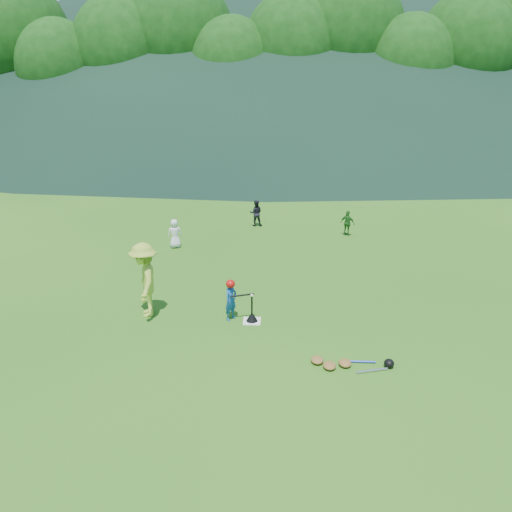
{
  "coord_description": "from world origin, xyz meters",
  "views": [
    {
      "loc": [
        0.59,
        -11.54,
        5.97
      ],
      "look_at": [
        0.0,
        2.5,
        0.9
      ],
      "focal_mm": 35.0,
      "sensor_mm": 36.0,
      "label": 1
    }
  ],
  "objects_px": {
    "fielder_c": "(347,223)",
    "home_plate": "(252,321)",
    "fielder_a": "(175,234)",
    "equipment_pile": "(345,363)",
    "fielder_b": "(256,213)",
    "batter_child": "(231,300)",
    "batting_tee": "(252,317)",
    "adult_coach": "(145,280)"
  },
  "relations": [
    {
      "from": "batter_child",
      "to": "fielder_c",
      "type": "xyz_separation_m",
      "value": [
        3.96,
        7.44,
        -0.03
      ]
    },
    {
      "from": "batter_child",
      "to": "adult_coach",
      "type": "xyz_separation_m",
      "value": [
        -2.25,
        0.16,
        0.46
      ]
    },
    {
      "from": "fielder_c",
      "to": "batting_tee",
      "type": "xyz_separation_m",
      "value": [
        -3.41,
        -7.56,
        -0.38
      ]
    },
    {
      "from": "batter_child",
      "to": "fielder_a",
      "type": "bearing_deg",
      "value": 59.36
    },
    {
      "from": "batter_child",
      "to": "equipment_pile",
      "type": "bearing_deg",
      "value": -93.4
    },
    {
      "from": "fielder_b",
      "to": "batting_tee",
      "type": "relative_size",
      "value": 1.62
    },
    {
      "from": "adult_coach",
      "to": "fielder_c",
      "type": "relative_size",
      "value": 1.97
    },
    {
      "from": "batter_child",
      "to": "fielder_a",
      "type": "distance_m",
      "value": 6.24
    },
    {
      "from": "fielder_c",
      "to": "home_plate",
      "type": "bearing_deg",
      "value": 96.46
    },
    {
      "from": "home_plate",
      "to": "batting_tee",
      "type": "relative_size",
      "value": 0.66
    },
    {
      "from": "batter_child",
      "to": "fielder_c",
      "type": "height_order",
      "value": "batter_child"
    },
    {
      "from": "home_plate",
      "to": "adult_coach",
      "type": "relative_size",
      "value": 0.23
    },
    {
      "from": "fielder_a",
      "to": "equipment_pile",
      "type": "height_order",
      "value": "fielder_a"
    },
    {
      "from": "adult_coach",
      "to": "fielder_b",
      "type": "height_order",
      "value": "adult_coach"
    },
    {
      "from": "adult_coach",
      "to": "batter_child",
      "type": "bearing_deg",
      "value": 72.12
    },
    {
      "from": "fielder_c",
      "to": "batting_tee",
      "type": "height_order",
      "value": "fielder_c"
    },
    {
      "from": "home_plate",
      "to": "fielder_a",
      "type": "height_order",
      "value": "fielder_a"
    },
    {
      "from": "adult_coach",
      "to": "fielder_c",
      "type": "bearing_deg",
      "value": 125.82
    },
    {
      "from": "fielder_a",
      "to": "fielder_b",
      "type": "xyz_separation_m",
      "value": [
        2.86,
        2.98,
        0.02
      ]
    },
    {
      "from": "home_plate",
      "to": "fielder_b",
      "type": "height_order",
      "value": "fielder_b"
    },
    {
      "from": "home_plate",
      "to": "adult_coach",
      "type": "distance_m",
      "value": 2.98
    },
    {
      "from": "home_plate",
      "to": "equipment_pile",
      "type": "xyz_separation_m",
      "value": [
        2.14,
        -2.02,
        0.06
      ]
    },
    {
      "from": "adult_coach",
      "to": "batting_tee",
      "type": "xyz_separation_m",
      "value": [
        2.8,
        -0.28,
        -0.87
      ]
    },
    {
      "from": "fielder_c",
      "to": "batting_tee",
      "type": "distance_m",
      "value": 8.3
    },
    {
      "from": "home_plate",
      "to": "batter_child",
      "type": "xyz_separation_m",
      "value": [
        -0.55,
        0.12,
        0.53
      ]
    },
    {
      "from": "batting_tee",
      "to": "fielder_c",
      "type": "bearing_deg",
      "value": 65.72
    },
    {
      "from": "fielder_c",
      "to": "fielder_b",
      "type": "bearing_deg",
      "value": 12.29
    },
    {
      "from": "batter_child",
      "to": "batting_tee",
      "type": "xyz_separation_m",
      "value": [
        0.55,
        -0.12,
        -0.41
      ]
    },
    {
      "from": "fielder_c",
      "to": "equipment_pile",
      "type": "height_order",
      "value": "fielder_c"
    },
    {
      "from": "adult_coach",
      "to": "equipment_pile",
      "type": "height_order",
      "value": "adult_coach"
    },
    {
      "from": "batter_child",
      "to": "batting_tee",
      "type": "height_order",
      "value": "batter_child"
    },
    {
      "from": "fielder_a",
      "to": "batting_tee",
      "type": "xyz_separation_m",
      "value": [
        3.13,
        -5.81,
        -0.41
      ]
    },
    {
      "from": "home_plate",
      "to": "fielder_a",
      "type": "bearing_deg",
      "value": 118.3
    },
    {
      "from": "batting_tee",
      "to": "equipment_pile",
      "type": "height_order",
      "value": "batting_tee"
    },
    {
      "from": "fielder_c",
      "to": "equipment_pile",
      "type": "xyz_separation_m",
      "value": [
        -1.27,
        -9.57,
        -0.44
      ]
    },
    {
      "from": "fielder_a",
      "to": "equipment_pile",
      "type": "distance_m",
      "value": 9.44
    },
    {
      "from": "fielder_b",
      "to": "equipment_pile",
      "type": "distance_m",
      "value": 11.08
    },
    {
      "from": "batter_child",
      "to": "fielder_a",
      "type": "relative_size",
      "value": 1.0
    },
    {
      "from": "adult_coach",
      "to": "fielder_b",
      "type": "bearing_deg",
      "value": 149.72
    },
    {
      "from": "batter_child",
      "to": "adult_coach",
      "type": "relative_size",
      "value": 0.54
    },
    {
      "from": "equipment_pile",
      "to": "batting_tee",
      "type": "bearing_deg",
      "value": 136.75
    },
    {
      "from": "home_plate",
      "to": "fielder_a",
      "type": "distance_m",
      "value": 6.61
    }
  ]
}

